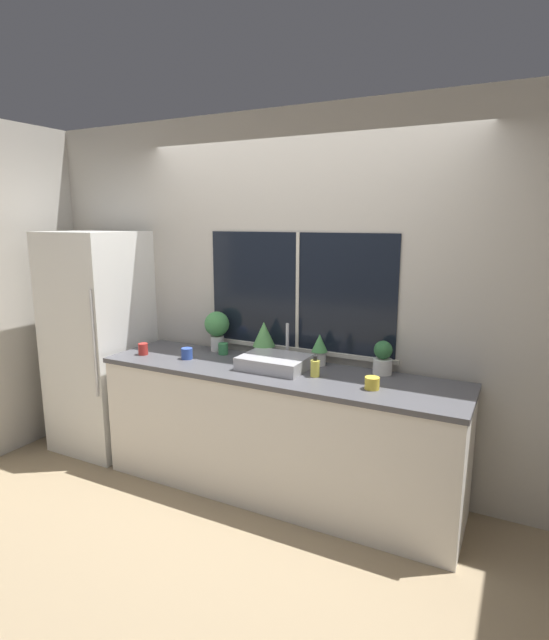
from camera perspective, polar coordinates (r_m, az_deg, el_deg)
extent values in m
plane|color=#937F60|center=(3.59, -2.27, -21.13)|extent=(14.00, 14.00, 0.00)
cube|color=#BCB7AD|center=(3.70, 2.91, 2.38)|extent=(8.00, 0.06, 2.70)
cube|color=black|center=(3.65, 2.69, 3.32)|extent=(1.47, 0.01, 0.85)
cube|color=beige|center=(3.65, 2.65, 3.31)|extent=(0.02, 0.01, 0.85)
cube|color=beige|center=(3.74, 2.59, -3.38)|extent=(1.53, 0.04, 0.03)
cube|color=#BCB7AD|center=(5.64, -15.48, 5.10)|extent=(0.06, 7.00, 2.70)
cube|color=white|center=(3.62, 0.19, -12.89)|extent=(2.56, 0.63, 0.88)
cube|color=#4C4C51|center=(3.46, 0.19, -5.99)|extent=(2.58, 0.65, 0.03)
cube|color=silver|center=(4.47, -19.27, -2.32)|extent=(0.69, 0.69, 1.84)
cylinder|color=silver|center=(3.99, -19.94, -2.62)|extent=(0.02, 0.02, 0.83)
cube|color=#ADADB2|center=(3.48, 0.00, -4.84)|extent=(0.45, 0.35, 0.09)
cylinder|color=#B7B7BC|center=(3.66, 1.47, -4.50)|extent=(0.04, 0.04, 0.03)
cylinder|color=#B7B7BC|center=(3.62, 1.48, -2.34)|extent=(0.02, 0.02, 0.25)
cylinder|color=white|center=(3.96, -6.55, -2.67)|extent=(0.10, 0.10, 0.12)
sphere|color=#478E4C|center=(3.92, -6.60, -0.44)|extent=(0.19, 0.19, 0.19)
cylinder|color=white|center=(3.75, -1.21, -3.63)|extent=(0.09, 0.09, 0.09)
cone|color=#569951|center=(3.72, -1.22, -1.60)|extent=(0.17, 0.17, 0.19)
cylinder|color=white|center=(3.57, 5.15, -4.38)|extent=(0.09, 0.09, 0.10)
cone|color=#478E4C|center=(3.54, 5.18, -2.62)|extent=(0.12, 0.12, 0.13)
cylinder|color=white|center=(3.43, 12.23, -5.20)|extent=(0.13, 0.13, 0.10)
sphere|color=#2D6638|center=(3.40, 12.31, -3.36)|extent=(0.12, 0.12, 0.12)
cylinder|color=#DBD14C|center=(3.31, 4.66, -5.54)|extent=(0.06, 0.06, 0.11)
cylinder|color=black|center=(3.29, 4.68, -4.37)|extent=(0.03, 0.03, 0.03)
cylinder|color=gold|center=(3.12, 11.09, -7.10)|extent=(0.09, 0.09, 0.08)
cylinder|color=#3351AD|center=(3.77, -9.98, -3.79)|extent=(0.08, 0.08, 0.08)
cylinder|color=#B72D28|center=(3.95, -14.79, -3.23)|extent=(0.07, 0.07, 0.09)
cylinder|color=#38844C|center=(3.86, -5.88, -3.29)|extent=(0.08, 0.08, 0.09)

